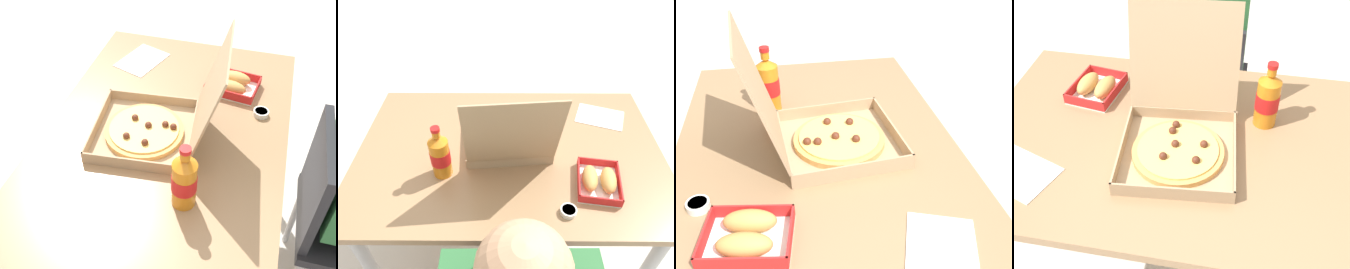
% 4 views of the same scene
% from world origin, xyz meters
% --- Properties ---
extents(ground_plane, '(10.00, 10.00, 0.00)m').
position_xyz_m(ground_plane, '(0.00, 0.00, 0.00)').
color(ground_plane, beige).
extents(dining_table, '(1.25, 0.83, 0.74)m').
position_xyz_m(dining_table, '(0.00, 0.00, 0.65)').
color(dining_table, '#997551').
rests_on(dining_table, ground_plane).
extents(chair, '(0.40, 0.40, 0.83)m').
position_xyz_m(chair, '(-0.02, 0.65, 0.48)').
color(chair, '#232328').
rests_on(chair, ground_plane).
extents(diner_person, '(0.36, 0.41, 1.15)m').
position_xyz_m(diner_person, '(-0.02, 0.71, 0.69)').
color(diner_person, '#333847').
rests_on(diner_person, ground_plane).
extents(pizza_box_open, '(0.37, 0.46, 0.37)m').
position_xyz_m(pizza_box_open, '(0.01, -0.02, 0.79)').
color(pizza_box_open, tan).
rests_on(pizza_box_open, dining_table).
extents(bread_side_box, '(0.18, 0.21, 0.06)m').
position_xyz_m(bread_side_box, '(-0.33, 0.19, 0.76)').
color(bread_side_box, white).
rests_on(bread_side_box, dining_table).
extents(cola_bottle, '(0.07, 0.07, 0.22)m').
position_xyz_m(cola_bottle, '(0.25, 0.13, 0.83)').
color(cola_bottle, orange).
rests_on(cola_bottle, dining_table).
extents(paper_menu, '(0.25, 0.21, 0.00)m').
position_xyz_m(paper_menu, '(-0.42, -0.22, 0.74)').
color(paper_menu, white).
rests_on(paper_menu, dining_table).
extents(dipping_sauce_cup, '(0.06, 0.06, 0.02)m').
position_xyz_m(dipping_sauce_cup, '(-0.20, 0.31, 0.75)').
color(dipping_sauce_cup, white).
rests_on(dipping_sauce_cup, dining_table).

